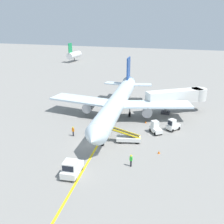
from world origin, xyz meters
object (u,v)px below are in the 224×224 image
(baggage_tug_near_wing, at_px, (156,128))
(ground_crew_wing_walker, at_px, (73,131))
(safety_cone_nose_right, at_px, (106,111))
(jet_bridge, at_px, (180,96))
(baggage_tug_by_cargo_door, at_px, (173,125))
(airliner, at_px, (118,102))
(belt_loader_forward_hold, at_px, (128,138))
(pushback_tug, at_px, (72,168))
(safety_cone_nose_left, at_px, (146,122))
(ground_crew_marshaller, at_px, (131,160))
(safety_cone_wingtip_left, at_px, (159,152))

(baggage_tug_near_wing, bearing_deg, ground_crew_wing_walker, -155.69)
(baggage_tug_near_wing, distance_m, safety_cone_nose_right, 13.78)
(jet_bridge, distance_m, baggage_tug_by_cargo_door, 10.26)
(baggage_tug_by_cargo_door, bearing_deg, safety_cone_nose_right, 160.60)
(airliner, relative_size, baggage_tug_by_cargo_door, 13.03)
(baggage_tug_near_wing, distance_m, belt_loader_forward_hold, 6.03)
(pushback_tug, xyz_separation_m, safety_cone_nose_left, (5.13, 19.90, -0.77))
(jet_bridge, bearing_deg, ground_crew_marshaller, -99.77)
(jet_bridge, relative_size, ground_crew_wing_walker, 6.97)
(baggage_tug_by_cargo_door, height_order, safety_cone_wingtip_left, baggage_tug_by_cargo_door)
(belt_loader_forward_hold, distance_m, ground_crew_wing_walker, 9.21)
(ground_crew_marshaller, bearing_deg, pushback_tug, -145.54)
(jet_bridge, xyz_separation_m, baggage_tug_by_cargo_door, (-0.21, -9.92, -2.62))
(baggage_tug_by_cargo_door, xyz_separation_m, ground_crew_marshaller, (-3.87, -13.77, -0.02))
(safety_cone_nose_right, height_order, safety_cone_wingtip_left, same)
(jet_bridge, bearing_deg, baggage_tug_by_cargo_door, -91.23)
(pushback_tug, xyz_separation_m, baggage_tug_by_cargo_door, (10.27, 18.17, -0.07))
(belt_loader_forward_hold, relative_size, ground_crew_marshaller, 3.03)
(ground_crew_marshaller, bearing_deg, baggage_tug_by_cargo_door, 74.32)
(airliner, distance_m, safety_cone_nose_right, 5.38)
(jet_bridge, relative_size, baggage_tug_by_cargo_door, 4.37)
(baggage_tug_near_wing, xyz_separation_m, safety_cone_wingtip_left, (1.75, -7.00, -0.71))
(ground_crew_wing_walker, height_order, safety_cone_nose_left, ground_crew_wing_walker)
(pushback_tug, relative_size, belt_loader_forward_hold, 0.74)
(airliner, xyz_separation_m, safety_cone_nose_right, (-3.44, 2.62, -3.20))
(baggage_tug_near_wing, bearing_deg, pushback_tug, -115.35)
(airliner, bearing_deg, ground_crew_wing_walker, -113.16)
(jet_bridge, xyz_separation_m, safety_cone_nose_left, (-5.35, -8.18, -3.32))
(airliner, bearing_deg, safety_cone_wingtip_left, -49.09)
(airliner, height_order, ground_crew_marshaller, airliner)
(ground_crew_marshaller, height_order, safety_cone_nose_right, ground_crew_marshaller)
(jet_bridge, height_order, baggage_tug_by_cargo_door, jet_bridge)
(ground_crew_wing_walker, bearing_deg, safety_cone_nose_right, 85.70)
(safety_cone_nose_left, bearing_deg, airliner, 173.00)
(airliner, bearing_deg, ground_crew_marshaller, -66.41)
(jet_bridge, distance_m, baggage_tug_near_wing, 12.66)
(ground_crew_marshaller, distance_m, safety_cone_wingtip_left, 5.55)
(safety_cone_nose_left, height_order, safety_cone_nose_right, same)
(pushback_tug, relative_size, ground_crew_wing_walker, 2.25)
(belt_loader_forward_hold, bearing_deg, pushback_tug, -110.06)
(safety_cone_nose_left, bearing_deg, ground_crew_marshaller, -85.30)
(baggage_tug_by_cargo_door, xyz_separation_m, safety_cone_wingtip_left, (-0.92, -9.13, -0.71))
(jet_bridge, xyz_separation_m, safety_cone_nose_right, (-14.61, -4.85, -3.32))
(jet_bridge, relative_size, belt_loader_forward_hold, 2.30)
(baggage_tug_by_cargo_door, bearing_deg, safety_cone_wingtip_left, -95.73)
(safety_cone_nose_right, distance_m, safety_cone_wingtip_left, 19.58)
(jet_bridge, xyz_separation_m, ground_crew_wing_walker, (-15.58, -17.78, -2.63))
(baggage_tug_near_wing, distance_m, safety_cone_wingtip_left, 7.25)
(ground_crew_wing_walker, xyz_separation_m, safety_cone_wingtip_left, (14.45, -1.27, -0.69))
(baggage_tug_by_cargo_door, height_order, safety_cone_nose_left, baggage_tug_by_cargo_door)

